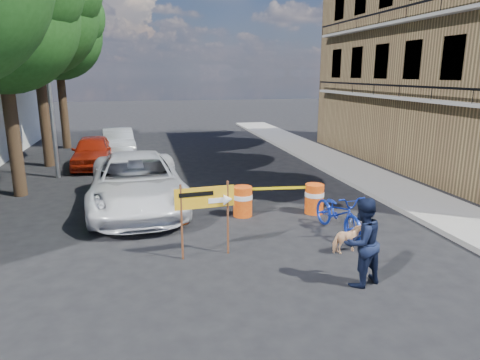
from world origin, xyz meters
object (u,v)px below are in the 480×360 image
barrel_mid_right (243,201)px  sedan_red (93,151)px  barrel_far_left (121,210)px  dog (349,239)px  pedestrian (362,242)px  bicycle (339,194)px  sedan_silver (118,142)px  suv_white (137,182)px  barrel_mid_left (178,207)px  barrel_far_right (314,198)px  detour_sign (212,203)px

barrel_mid_right → sedan_red: (-5.05, 8.26, 0.23)m
barrel_far_left → dog: 6.14m
pedestrian → bicycle: (0.81, 2.72, 0.17)m
bicycle → sedan_silver: (-6.19, 12.84, -0.39)m
dog → suv_white: (-4.87, 4.68, 0.51)m
barrel_mid_right → suv_white: size_ratio=0.15×
sedan_red → barrel_mid_left: bearing=-69.5°
bicycle → sedan_red: size_ratio=0.52×
sedan_red → sedan_silver: size_ratio=0.98×
barrel_far_left → suv_white: (0.44, 1.61, 0.37)m
barrel_far_right → bicycle: size_ratio=0.42×
barrel_mid_left → dog: barrel_mid_left is taller
barrel_mid_right → pedestrian: pedestrian is taller
barrel_mid_right → barrel_far_left: bearing=-178.2°
barrel_far_right → sedan_red: bearing=130.4°
dog → suv_white: size_ratio=0.13×
barrel_far_right → suv_white: (-5.22, 1.72, 0.37)m
pedestrian → sedan_silver: bearing=-90.4°
barrel_far_right → bicycle: bicycle is taller
barrel_far_left → sedan_red: sedan_red is taller
pedestrian → dog: (0.50, 1.48, -0.57)m
barrel_far_left → sedan_silver: bearing=93.0°
barrel_mid_right → dog: (1.82, -3.18, -0.13)m
barrel_mid_right → detour_sign: size_ratio=0.51×
bicycle → pedestrian: bearing=-113.2°
suv_white → barrel_far_left: bearing=-107.8°
detour_sign → sedan_red: detour_sign is taller
barrel_far_right → pedestrian: pedestrian is taller
suv_white → sedan_red: 7.05m
dog → sedan_red: 13.35m
barrel_far_left → barrel_mid_left: same height
dog → sedan_silver: bearing=8.3°
barrel_mid_left → barrel_far_right: same height
barrel_mid_right → barrel_far_right: same height
dog → sedan_silver: 15.27m
pedestrian → dog: size_ratio=2.26×
barrel_far_right → sedan_silver: bearing=119.3°
barrel_far_right → suv_white: bearing=161.7°
bicycle → suv_white: bearing=139.7°
barrel_mid_right → barrel_far_right: size_ratio=1.00×
barrel_mid_left → dog: bearing=-38.8°
pedestrian → sedan_silver: (-5.39, 15.56, -0.22)m
suv_white → detour_sign: bearing=-69.8°
barrel_mid_left → bicycle: 4.45m
pedestrian → detour_sign: bearing=-57.0°
suv_white → pedestrian: bearing=-57.1°
suv_white → barrel_mid_right: bearing=-28.7°
detour_sign → barrel_far_left: bearing=125.8°
barrel_mid_left → dog: 4.79m
sedan_red → sedan_silver: sedan_red is taller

